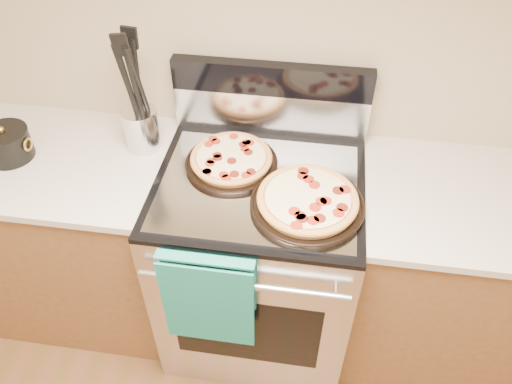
# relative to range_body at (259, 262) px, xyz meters

# --- Properties ---
(wall_back) EXTENTS (4.00, 0.00, 4.00)m
(wall_back) POSITION_rel_range_body_xyz_m (0.00, 0.35, 0.90)
(wall_back) COLOR tan
(wall_back) RESTS_ON ground
(range_body) EXTENTS (0.76, 0.68, 0.90)m
(range_body) POSITION_rel_range_body_xyz_m (0.00, 0.00, 0.00)
(range_body) COLOR #B7B7BC
(range_body) RESTS_ON ground
(oven_window) EXTENTS (0.56, 0.01, 0.40)m
(oven_window) POSITION_rel_range_body_xyz_m (0.00, -0.34, 0.00)
(oven_window) COLOR black
(oven_window) RESTS_ON range_body
(cooktop) EXTENTS (0.76, 0.68, 0.02)m
(cooktop) POSITION_rel_range_body_xyz_m (0.00, 0.00, 0.46)
(cooktop) COLOR black
(cooktop) RESTS_ON range_body
(backsplash_lower) EXTENTS (0.76, 0.06, 0.18)m
(backsplash_lower) POSITION_rel_range_body_xyz_m (0.00, 0.31, 0.56)
(backsplash_lower) COLOR silver
(backsplash_lower) RESTS_ON cooktop
(backsplash_upper) EXTENTS (0.76, 0.06, 0.12)m
(backsplash_upper) POSITION_rel_range_body_xyz_m (0.00, 0.31, 0.71)
(backsplash_upper) COLOR black
(backsplash_upper) RESTS_ON backsplash_lower
(oven_handle) EXTENTS (0.70, 0.03, 0.03)m
(oven_handle) POSITION_rel_range_body_xyz_m (0.00, -0.38, 0.35)
(oven_handle) COLOR silver
(oven_handle) RESTS_ON range_body
(dish_towel) EXTENTS (0.32, 0.05, 0.42)m
(dish_towel) POSITION_rel_range_body_xyz_m (-0.12, -0.38, 0.25)
(dish_towel) COLOR #1C8F7B
(dish_towel) RESTS_ON oven_handle
(foil_sheet) EXTENTS (0.70, 0.55, 0.01)m
(foil_sheet) POSITION_rel_range_body_xyz_m (0.00, -0.03, 0.47)
(foil_sheet) COLOR gray
(foil_sheet) RESTS_ON cooktop
(cabinet_left) EXTENTS (1.00, 0.62, 0.88)m
(cabinet_left) POSITION_rel_range_body_xyz_m (-0.88, 0.03, -0.01)
(cabinet_left) COLOR brown
(cabinet_left) RESTS_ON ground
(countertop_left) EXTENTS (1.02, 0.64, 0.03)m
(countertop_left) POSITION_rel_range_body_xyz_m (-0.88, 0.03, 0.45)
(countertop_left) COLOR #B7AEA4
(countertop_left) RESTS_ON cabinet_left
(cabinet_right) EXTENTS (1.00, 0.62, 0.88)m
(cabinet_right) POSITION_rel_range_body_xyz_m (0.88, 0.03, -0.01)
(cabinet_right) COLOR brown
(cabinet_right) RESTS_ON ground
(countertop_right) EXTENTS (1.02, 0.64, 0.03)m
(countertop_right) POSITION_rel_range_body_xyz_m (0.88, 0.03, 0.45)
(countertop_right) COLOR #B7AEA4
(countertop_right) RESTS_ON cabinet_right
(pepperoni_pizza_back) EXTENTS (0.43, 0.43, 0.05)m
(pepperoni_pizza_back) POSITION_rel_range_body_xyz_m (-0.12, 0.07, 0.50)
(pepperoni_pizza_back) COLOR #C37A3B
(pepperoni_pizza_back) RESTS_ON foil_sheet
(pepperoni_pizza_front) EXTENTS (0.42, 0.42, 0.05)m
(pepperoni_pizza_front) POSITION_rel_range_body_xyz_m (0.18, -0.11, 0.50)
(pepperoni_pizza_front) COLOR #C37A3B
(pepperoni_pizza_front) RESTS_ON foil_sheet
(utensil_crock) EXTENTS (0.16, 0.16, 0.17)m
(utensil_crock) POSITION_rel_range_body_xyz_m (-0.48, 0.15, 0.54)
(utensil_crock) COLOR silver
(utensil_crock) RESTS_ON countertop_left
(saucepan) EXTENTS (0.19, 0.19, 0.11)m
(saucepan) POSITION_rel_range_body_xyz_m (-0.97, 0.01, 0.51)
(saucepan) COLOR black
(saucepan) RESTS_ON countertop_left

